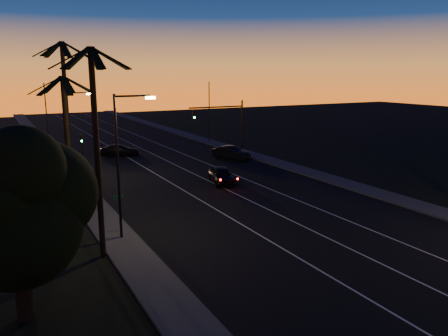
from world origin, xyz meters
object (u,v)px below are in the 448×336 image
signal_mast (225,120)px  lead_car (222,175)px  cross_car (120,150)px  right_car (231,153)px

signal_mast → lead_car: bearing=-119.9°
cross_car → lead_car: bearing=-75.6°
signal_mast → right_car: size_ratio=1.38×
lead_car → right_car: bearing=56.3°
signal_mast → right_car: bearing=-53.3°
right_car → cross_car: right_car is taller
lead_car → cross_car: (-4.69, 18.33, -0.06)m
right_car → cross_car: size_ratio=0.96×
signal_mast → lead_car: 12.66m
signal_mast → cross_car: size_ratio=1.32×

